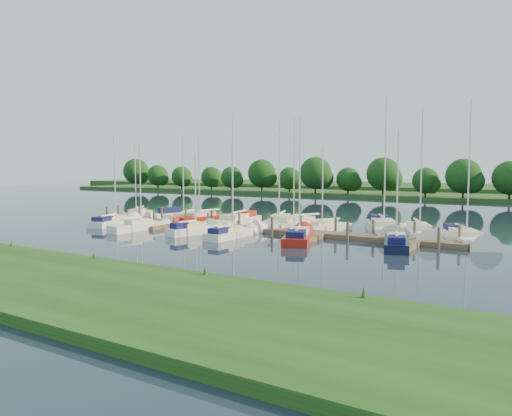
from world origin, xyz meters
The scene contains 24 objects.
ground centered at (0.00, 0.00, 0.00)m, with size 260.00×260.00×0.00m, color #181F30.
near_bank centered at (0.00, -16.00, 0.25)m, with size 90.00×10.00×0.50m, color #184413.
dock centered at (0.00, 7.31, 0.20)m, with size 40.00×6.00×0.40m.
mooring_pilings centered at (0.00, 8.43, 0.60)m, with size 38.24×2.84×2.00m.
far_shore centered at (0.00, 75.00, 0.30)m, with size 180.00×30.00×0.60m, color #27481B.
distant_hill centered at (0.00, 100.00, 0.70)m, with size 220.00×40.00×1.40m, color #335625.
treeline centered at (-4.29, 61.62, 4.06)m, with size 145.49×9.29×8.30m.
sailboat_n_0 centered at (-17.58, 10.91, 0.28)m, with size 4.01×6.85×9.04m.
motorboat centered at (-14.53, 13.04, 0.32)m, with size 2.56×5.50×1.49m.
sailboat_n_2 centered at (-10.25, 10.98, 0.27)m, with size 3.71×8.16×10.22m.
sailboat_n_3 centered at (-7.90, 11.08, 0.28)m, with size 3.54×7.62×9.82m.
sailboat_n_4 centered at (-3.13, 10.62, 0.34)m, with size 3.01×9.18×11.63m.
sailboat_n_5 centered at (0.97, 12.74, 0.28)m, with size 4.34×8.91×11.32m.
sailboat_n_6 centered at (3.68, 11.24, 0.28)m, with size 5.42×8.39×11.21m.
sailboat_n_7 centered at (6.51, 11.48, 0.27)m, with size 3.49×6.38×8.29m.
sailboat_n_8 centered at (11.65, 13.29, 0.34)m, with size 5.97×9.93×12.90m.
sailboat_n_9 centered at (15.18, 12.26, 0.28)m, with size 5.04×8.85×11.45m.
sailboat_n_10 centered at (19.09, 11.29, 0.31)m, with size 5.61×9.18×11.84m.
sailboat_s_0 centered at (-14.39, 4.46, 0.31)m, with size 3.57×7.75×9.75m.
sailboat_s_1 centered at (-8.68, 2.45, 0.28)m, with size 2.17×6.72×8.71m.
sailboat_s_2 centered at (-2.54, 3.02, 0.33)m, with size 2.27×5.78×7.60m.
sailboat_s_3 centered at (1.62, 3.01, 0.31)m, with size 1.76×6.59×8.46m.
sailboat_s_4 centered at (7.40, 4.60, 0.31)m, with size 4.43×8.22×10.50m.
sailboat_s_5 centered at (15.21, 5.40, 0.32)m, with size 3.39×7.19×9.19m.
Camera 1 is at (26.08, -31.70, 6.10)m, focal length 35.00 mm.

